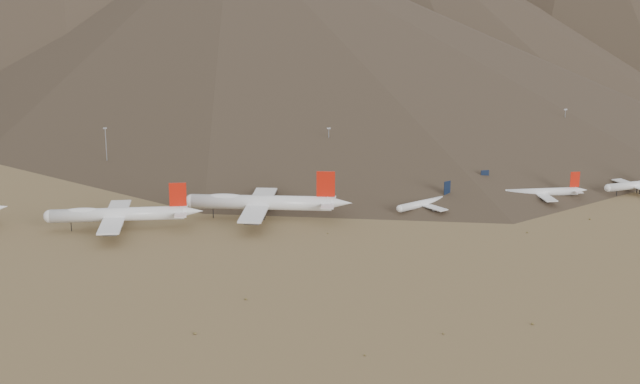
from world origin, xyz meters
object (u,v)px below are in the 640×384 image
object	(u,v)px
narrowbody_a	(426,203)
control_tower	(285,161)
widebody_centre	(118,214)
narrowbody_b	(458,189)
widebody_east	(262,202)

from	to	relation	value
narrowbody_a	control_tower	size ratio (longest dim) A/B	2.95
widebody_centre	narrowbody_b	world-z (taller)	widebody_centre
widebody_east	control_tower	size ratio (longest dim) A/B	6.02
widebody_east	narrowbody_b	bearing A→B (deg)	26.53
narrowbody_a	widebody_east	bearing A→B (deg)	152.31
widebody_east	narrowbody_a	bearing A→B (deg)	13.68
narrowbody_b	control_tower	size ratio (longest dim) A/B	3.21
narrowbody_a	control_tower	distance (m)	108.72
narrowbody_b	control_tower	bearing A→B (deg)	133.16
narrowbody_a	narrowbody_b	world-z (taller)	narrowbody_b
widebody_centre	narrowbody_b	size ratio (longest dim) A/B	1.75
widebody_centre	control_tower	bearing A→B (deg)	53.14
widebody_east	narrowbody_b	world-z (taller)	widebody_east
narrowbody_a	widebody_centre	bearing A→B (deg)	154.89
control_tower	narrowbody_b	bearing A→B (deg)	-49.23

